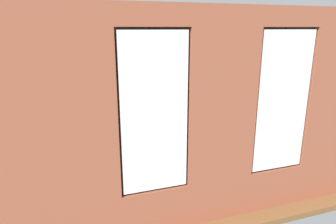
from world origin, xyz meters
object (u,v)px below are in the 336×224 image
Objects in this scene: media_console at (23,164)px; potted_plant_foreground_right at (43,115)px; potted_plant_by_left_couch at (237,120)px; potted_plant_near_tv at (49,161)px; papasan_chair at (107,121)px; potted_plant_between_couches at (243,155)px; remote_black at (147,136)px; tv_flatscreen at (18,132)px; potted_plant_mid_room_small at (191,118)px; coffee_table at (155,139)px; potted_plant_corner_far_left at (331,146)px; potted_plant_corner_near_left at (229,102)px; couch_by_window at (174,183)px; cup_ceramic at (155,135)px; couch_left at (282,139)px.

potted_plant_foreground_right is at bearing -98.09° from media_console.
potted_plant_near_tv is at bearing 19.85° from potted_plant_by_left_couch.
papasan_chair is 0.79× the size of potted_plant_between_couches.
tv_flatscreen is at bearing 20.64° from remote_black.
media_console is at bearing -59.51° from potted_plant_near_tv.
potted_plant_near_tv is at bearing 64.29° from papasan_chair.
coffee_table is at bearing 39.05° from potted_plant_mid_room_small.
potted_plant_corner_far_left is 2.65m from potted_plant_by_left_couch.
potted_plant_corner_near_left is at bearing -90.00° from potted_plant_corner_far_left.
remote_black is 0.14× the size of potted_plant_near_tv.
couch_by_window is at bearing -1.75° from potted_plant_corner_far_left.
coffee_table is 11.94× the size of cup_ceramic.
media_console is at bearing 90.00° from tv_flatscreen.
potted_plant_between_couches is 4.27m from potted_plant_corner_near_left.
couch_by_window is 1.99m from cup_ceramic.
potted_plant_foreground_right reaches higher than potted_plant_corner_far_left.
couch_by_window is 2.85× the size of potted_plant_by_left_couch.
couch_left reaches higher than potted_plant_by_left_couch.
couch_by_window is 3.63m from papasan_chair.
potted_plant_by_left_couch is (0.55, -2.59, -0.16)m from potted_plant_corner_far_left.
potted_plant_between_couches is at bearing 119.73° from cup_ceramic.
tv_flatscreen is (-0.00, -0.00, 0.65)m from media_console.
potted_plant_between_couches is 1.56× the size of potted_plant_corner_far_left.
remote_black is 0.19× the size of potted_plant_corner_far_left.
tv_flatscreen reaches higher than potted_plant_by_left_couch.
potted_plant_near_tv reaches higher than remote_black.
remote_black is at bearing -148.06° from potted_plant_near_tv.
couch_left is at bearing 164.03° from coffee_table.
potted_plant_corner_near_left is (-5.81, -2.11, 0.29)m from media_console.
potted_plant_corner_far_left is (-5.81, 1.84, -0.34)m from tv_flatscreen.
potted_plant_between_couches is (-1.26, 2.03, 0.18)m from remote_black.
remote_black is 0.17× the size of tv_flatscreen.
papasan_chair reaches higher than cup_ceramic.
couch_by_window is 3.06m from media_console.
potted_plant_by_left_couch is at bearing -160.97° from couch_left.
papasan_chair is (0.63, -3.57, 0.12)m from couch_by_window.
couch_left is 1.94× the size of potted_plant_corner_near_left.
cup_ceramic is 0.11× the size of media_console.
potted_plant_foreground_right reaches higher than couch_left.
couch_by_window is at bearing 1.95° from potted_plant_between_couches.
tv_flatscreen is 0.70× the size of potted_plant_between_couches.
couch_left is 2.72m from potted_plant_corner_near_left.
potted_plant_foreground_right is (3.58, -3.75, 0.08)m from potted_plant_between_couches.
potted_plant_foreground_right is at bearing -36.36° from cup_ceramic.
cup_ceramic is at bearing 158.95° from remote_black.
media_console is 0.77× the size of potted_plant_near_tv.
couch_by_window is at bearing 82.80° from coffee_table.
tv_flatscreen is 2.69m from papasan_chair.
media_console is at bearing 81.91° from potted_plant_foreground_right.
potted_plant_foreground_right reaches higher than potted_plant_mid_room_small.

